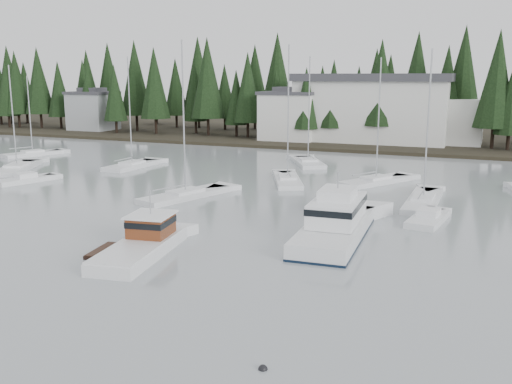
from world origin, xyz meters
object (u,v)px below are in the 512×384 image
Objects in this scene: house_far_west at (93,110)px; sailboat_5 at (33,155)px; cabin_cruiser_center at (336,226)px; sailboat_4 at (186,197)px; sailboat_8 at (287,181)px; harbor_inn at (385,109)px; sailboat_6 at (308,164)px; sailboat_9 at (423,203)px; lobster_boat_brown at (141,246)px; sailboat_0 at (17,169)px; runabout_1 at (428,220)px; sailboat_13 at (376,183)px; runabout_0 at (26,181)px; house_west at (290,115)px; sailboat_7 at (132,167)px.

house_far_west is 34.11m from sailboat_5.
cabin_cruiser_center is at bearing -93.54° from sailboat_5.
sailboat_4 reaches higher than sailboat_8.
sailboat_5 is (-43.29, -32.26, -5.71)m from harbor_inn.
sailboat_9 is (16.28, -17.72, -0.00)m from sailboat_6.
sailboat_9 reaches higher than house_far_west.
lobster_boat_brown is at bearing 155.01° from sailboat_8.
house_far_west reaches higher than lobster_boat_brown.
sailboat_5 is (13.75, -30.92, -4.34)m from house_far_west.
lobster_boat_brown is 0.67× the size of sailboat_9.
sailboat_0 is 27.16m from sailboat_4.
harbor_inn is 4.72× the size of runabout_1.
harbor_inn is 2.11× the size of sailboat_6.
harbor_inn is 2.19× the size of sailboat_13.
house_far_west reaches higher than runabout_0.
cabin_cruiser_center is 44.82m from sailboat_0.
house_west is 62.43m from lobster_boat_brown.
sailboat_0 is at bearing 74.15° from sailboat_8.
sailboat_13 is at bearing 0.18° from cabin_cruiser_center.
sailboat_9 is 2.09× the size of runabout_0.
sailboat_6 reaches higher than house_far_west.
runabout_0 is at bearing 141.21° from sailboat_13.
sailboat_7 is 13.53m from runabout_0.
runabout_1 is (15.93, 15.29, -0.37)m from lobster_boat_brown.
sailboat_6 is at bearing -86.50° from sailboat_0.
sailboat_8 is 1.10× the size of sailboat_13.
sailboat_5 is 0.79× the size of sailboat_8.
sailboat_0 reaches higher than runabout_0.
sailboat_4 is (-9.30, -48.66, -5.69)m from harbor_inn.
sailboat_7 reaches higher than harbor_inn.
sailboat_5 is 40.50m from sailboat_8.
sailboat_7 reaches higher than house_west.
runabout_1 is at bearing -170.29° from sailboat_9.
sailboat_7 is at bearing 66.51° from sailboat_4.
runabout_0 is at bearing -155.91° from sailboat_0.
sailboat_8 is (32.62, 4.88, 0.03)m from sailboat_0.
house_far_west is 84.53m from runabout_1.
sailboat_13 is at bearing -86.57° from sailboat_7.
harbor_inn is (57.04, 1.34, 1.37)m from house_far_west.
harbor_inn is at bearing -12.16° from lobster_boat_brown.
sailboat_7 is (-31.13, 20.47, -0.72)m from cabin_cruiser_center.
lobster_boat_brown reaches higher than runabout_0.
sailboat_0 is at bearing 90.71° from sailboat_6.
cabin_cruiser_center reaches higher than runabout_0.
harbor_inn is 2.54× the size of sailboat_5.
lobster_boat_brown is (11.58, -61.20, -4.15)m from house_west.
runabout_1 is (69.51, -47.91, -4.27)m from house_far_west.
sailboat_9 is 9.88m from sailboat_13.
lobster_boat_brown is 31.24m from sailboat_13.
harbor_inn reaches higher than lobster_boat_brown.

